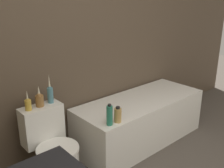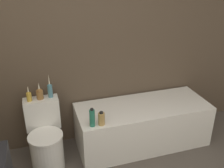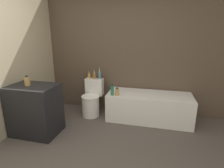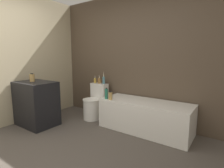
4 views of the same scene
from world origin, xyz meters
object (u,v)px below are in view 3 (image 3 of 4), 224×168
object	(u,v)px
shampoo_bottle_short	(117,92)
vase_silver	(94,75)
bathtub	(149,107)
toilet	(92,100)
vase_gold	(89,76)
shampoo_bottle_tall	(112,90)
soap_bottle_glass	(27,81)
vase_bronze	(100,75)

from	to	relation	value
shampoo_bottle_short	vase_silver	bearing A→B (deg)	145.85
bathtub	toilet	bearing A→B (deg)	-178.37
bathtub	vase_silver	distance (m)	1.31
vase_gold	shampoo_bottle_tall	xyz separation A→B (m)	(0.61, -0.38, -0.17)
shampoo_bottle_short	bathtub	bearing A→B (deg)	22.52
toilet	soap_bottle_glass	bearing A→B (deg)	-128.78
shampoo_bottle_tall	soap_bottle_glass	bearing A→B (deg)	-149.59
soap_bottle_glass	shampoo_bottle_short	world-z (taller)	soap_bottle_glass
shampoo_bottle_tall	shampoo_bottle_short	xyz separation A→B (m)	(0.10, -0.01, -0.03)
vase_bronze	shampoo_bottle_short	distance (m)	0.67
bathtub	vase_bronze	xyz separation A→B (m)	(-1.07, 0.17, 0.56)
toilet	vase_gold	world-z (taller)	vase_gold
vase_bronze	shampoo_bottle_short	size ratio (longest dim) A/B	1.75
toilet	soap_bottle_glass	xyz separation A→B (m)	(-0.76, -0.94, 0.61)
toilet	shampoo_bottle_tall	distance (m)	0.62
toilet	vase_bronze	xyz separation A→B (m)	(0.12, 0.20, 0.51)
vase_silver	soap_bottle_glass	bearing A→B (deg)	-123.75
bathtub	shampoo_bottle_tall	bearing A→B (deg)	-160.88
soap_bottle_glass	toilet	bearing A→B (deg)	51.22
bathtub	soap_bottle_glass	distance (m)	2.27
soap_bottle_glass	vase_bronze	distance (m)	1.44
vase_gold	vase_silver	distance (m)	0.12
soap_bottle_glass	vase_bronze	bearing A→B (deg)	52.64
toilet	shampoo_bottle_short	world-z (taller)	toilet
toilet	shampoo_bottle_short	xyz separation A→B (m)	(0.59, -0.21, 0.29)
vase_bronze	vase_gold	bearing A→B (deg)	-174.26
bathtub	vase_bronze	distance (m)	1.22
toilet	shampoo_bottle_short	size ratio (longest dim) A/B	4.71
vase_bronze	shampoo_bottle_tall	bearing A→B (deg)	-47.02
vase_gold	vase_bronze	xyz separation A→B (m)	(0.23, 0.02, 0.03)
bathtub	vase_gold	xyz separation A→B (m)	(-1.30, 0.14, 0.53)
soap_bottle_glass	vase_silver	bearing A→B (deg)	56.25
vase_silver	shampoo_bottle_short	bearing A→B (deg)	-34.15
vase_gold	bathtub	bearing A→B (deg)	-6.28
bathtub	toilet	world-z (taller)	toilet
toilet	vase_silver	xyz separation A→B (m)	(0.00, 0.19, 0.49)
vase_silver	vase_bronze	size ratio (longest dim) A/B	0.71
toilet	vase_gold	xyz separation A→B (m)	(-0.12, 0.18, 0.48)
toilet	vase_silver	size ratio (longest dim) A/B	3.79
vase_silver	shampoo_bottle_tall	bearing A→B (deg)	-38.74
bathtub	vase_silver	size ratio (longest dim) A/B	8.24
shampoo_bottle_tall	shampoo_bottle_short	size ratio (longest dim) A/B	1.33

